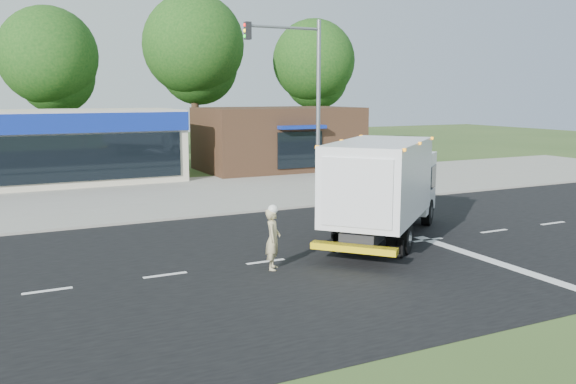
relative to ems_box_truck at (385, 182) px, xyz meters
name	(u,v)px	position (x,y,z in m)	size (l,w,h in m)	color
ground	(352,251)	(-1.72, -0.75, -1.97)	(120.00, 120.00, 0.00)	#385123
road_asphalt	(352,250)	(-1.72, -0.75, -1.96)	(60.00, 14.00, 0.02)	black
sidewalk	(250,206)	(-1.72, 7.45, -1.91)	(60.00, 2.40, 0.12)	gray
parking_apron	(207,189)	(-1.72, 13.25, -1.96)	(60.00, 9.00, 0.02)	gray
lane_markings	(414,255)	(-0.37, -2.11, -1.95)	(55.20, 7.00, 0.01)	silver
ems_box_truck	(385,182)	(0.00, 0.00, 0.00)	(7.33, 6.86, 3.41)	black
emergency_worker	(273,238)	(-4.83, -1.52, -1.06)	(0.69, 0.76, 1.85)	tan
retail_strip_mall	(9,148)	(-10.72, 19.17, 0.05)	(18.00, 6.20, 4.00)	beige
brown_storefront	(278,138)	(5.28, 19.23, 0.03)	(10.00, 6.70, 4.00)	#382316
traffic_signal_pole	(305,93)	(0.64, 6.85, 2.96)	(3.51, 0.25, 8.00)	gray
background_trees	(126,57)	(-2.56, 27.41, 5.42)	(36.77, 7.39, 12.10)	#332114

